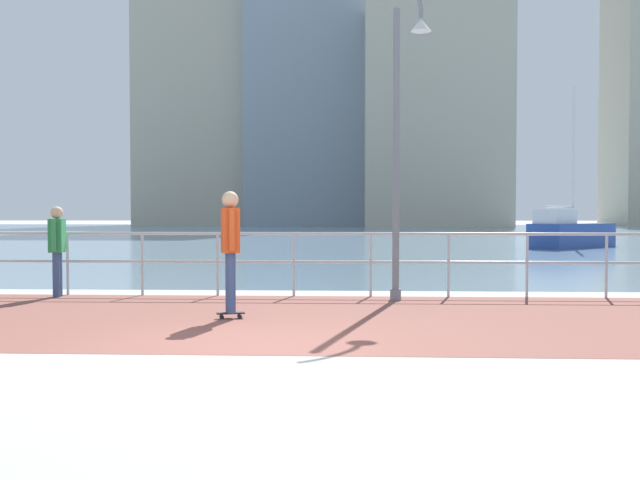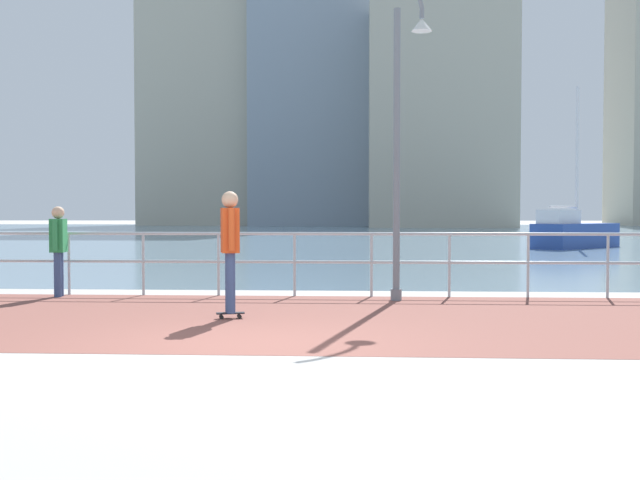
# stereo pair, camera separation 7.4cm
# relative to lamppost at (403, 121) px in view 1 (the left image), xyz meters

# --- Properties ---
(ground) EXTENTS (220.00, 220.00, 0.00)m
(ground) POSITION_rel_lamppost_xyz_m (-1.95, 35.23, -3.10)
(ground) COLOR #ADAAA5
(brick_paving) EXTENTS (28.00, 5.81, 0.01)m
(brick_paving) POSITION_rel_lamppost_xyz_m (-1.95, -2.40, -3.10)
(brick_paving) COLOR brown
(brick_paving) RESTS_ON ground
(harbor_water) EXTENTS (180.00, 88.00, 0.00)m
(harbor_water) POSITION_rel_lamppost_xyz_m (-1.95, 45.51, -3.10)
(harbor_water) COLOR #6B899E
(harbor_water) RESTS_ON ground
(waterfront_railing) EXTENTS (25.25, 0.06, 1.17)m
(waterfront_railing) POSITION_rel_lamppost_xyz_m (-1.95, 0.51, -2.30)
(waterfront_railing) COLOR #B2BCC1
(waterfront_railing) RESTS_ON ground
(lamppost) EXTENTS (0.72, 0.59, 5.61)m
(lamppost) POSITION_rel_lamppost_xyz_m (0.00, 0.00, 0.00)
(lamppost) COLOR slate
(lamppost) RESTS_ON ground
(skateboarder) EXTENTS (0.41, 0.55, 1.82)m
(skateboarder) POSITION_rel_lamppost_xyz_m (-2.60, -2.51, -2.00)
(skateboarder) COLOR black
(skateboarder) RESTS_ON ground
(bystander) EXTENTS (0.28, 0.56, 1.63)m
(bystander) POSITION_rel_lamppost_xyz_m (-6.20, 0.16, -2.14)
(bystander) COLOR #384C7A
(bystander) RESTS_ON ground
(sailboat_ivory) EXTENTS (4.58, 4.67, 7.02)m
(sailboat_ivory) POSITION_rel_lamppost_xyz_m (8.49, 20.40, -2.43)
(sailboat_ivory) COLOR #284799
(sailboat_ivory) RESTS_ON ground
(tower_brick) EXTENTS (14.23, 13.18, 30.07)m
(tower_brick) POSITION_rel_lamppost_xyz_m (-21.54, 85.08, 11.10)
(tower_brick) COLOR #B2AD99
(tower_brick) RESTS_ON ground
(tower_beige) EXTENTS (15.41, 12.68, 26.56)m
(tower_beige) POSITION_rel_lamppost_xyz_m (7.64, 71.71, 9.35)
(tower_beige) COLOR #B2AD99
(tower_beige) RESTS_ON ground
(tower_glass) EXTENTS (14.69, 13.47, 49.80)m
(tower_glass) POSITION_rel_lamppost_xyz_m (-7.05, 82.59, 20.96)
(tower_glass) COLOR #8493A3
(tower_glass) RESTS_ON ground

